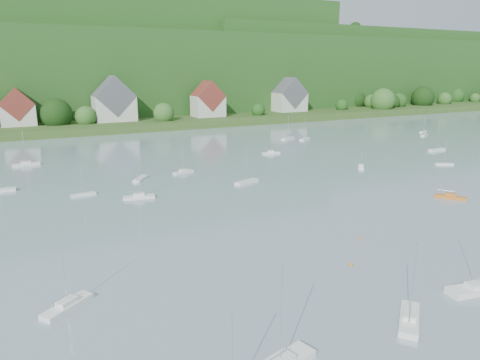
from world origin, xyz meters
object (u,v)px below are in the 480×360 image
(near_sailboat_4, at_px, (477,288))
(near_sailboat_5, at_px, (450,196))
(near_sailboat_6, at_px, (67,305))
(near_sailboat_3, at_px, (409,318))

(near_sailboat_4, relative_size, near_sailboat_5, 1.29)
(near_sailboat_5, bearing_deg, near_sailboat_6, -117.49)
(near_sailboat_3, relative_size, near_sailboat_5, 1.12)
(near_sailboat_3, relative_size, near_sailboat_4, 0.87)
(near_sailboat_5, bearing_deg, near_sailboat_4, -82.64)
(near_sailboat_4, bearing_deg, near_sailboat_6, 167.18)
(near_sailboat_4, bearing_deg, near_sailboat_5, 51.88)
(near_sailboat_3, bearing_deg, near_sailboat_5, -6.90)
(near_sailboat_3, xyz_separation_m, near_sailboat_4, (11.35, 0.94, 0.04))
(near_sailboat_6, bearing_deg, near_sailboat_4, -58.84)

